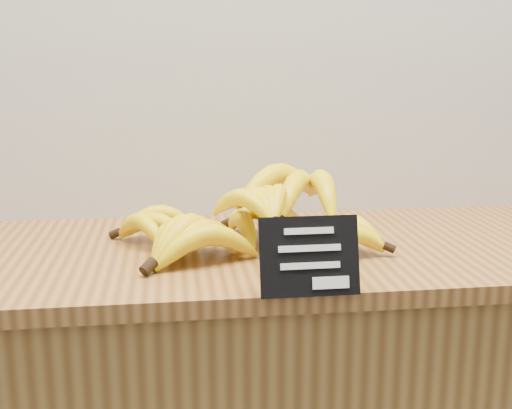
# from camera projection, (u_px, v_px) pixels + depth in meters

# --- Properties ---
(counter_top) EXTENTS (1.57, 0.54, 0.03)m
(counter_top) POSITION_uv_depth(u_px,v_px,m) (253.00, 253.00, 1.21)
(counter_top) COLOR olive
(counter_top) RESTS_ON counter
(chalkboard_sign) EXTENTS (0.15, 0.04, 0.12)m
(chalkboard_sign) POSITION_uv_depth(u_px,v_px,m) (310.00, 256.00, 0.95)
(chalkboard_sign) COLOR black
(chalkboard_sign) RESTS_ON counter_top
(banana_pile) EXTENTS (0.50, 0.34, 0.13)m
(banana_pile) POSITION_uv_depth(u_px,v_px,m) (253.00, 218.00, 1.19)
(banana_pile) COLOR yellow
(banana_pile) RESTS_ON counter_top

